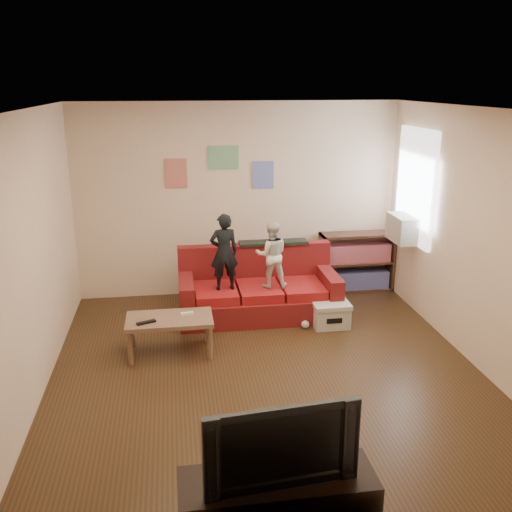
{
  "coord_description": "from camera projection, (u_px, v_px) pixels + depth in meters",
  "views": [
    {
      "loc": [
        -0.91,
        -5.31,
        2.94
      ],
      "look_at": [
        0.0,
        0.8,
        1.05
      ],
      "focal_mm": 40.0,
      "sensor_mm": 36.0,
      "label": 1
    }
  ],
  "objects": [
    {
      "name": "room_shell",
      "position": [
        268.0,
        250.0,
        5.61
      ],
      "size": [
        4.52,
        5.02,
        2.72
      ],
      "color": "#402A17",
      "rests_on": "ground"
    },
    {
      "name": "sofa",
      "position": [
        258.0,
        292.0,
        7.48
      ],
      "size": [
        2.04,
        0.94,
        0.9
      ],
      "color": "maroon",
      "rests_on": "ground"
    },
    {
      "name": "child_a",
      "position": [
        224.0,
        252.0,
        7.07
      ],
      "size": [
        0.38,
        0.27,
        0.98
      ],
      "primitive_type": "imported",
      "rotation": [
        0.0,
        0.0,
        3.23
      ],
      "color": "black",
      "rests_on": "sofa"
    },
    {
      "name": "child_b",
      "position": [
        271.0,
        255.0,
        7.18
      ],
      "size": [
        0.44,
        0.35,
        0.85
      ],
      "primitive_type": "imported",
      "rotation": [
        0.0,
        0.0,
        3.07
      ],
      "color": "white",
      "rests_on": "sofa"
    },
    {
      "name": "coffee_table",
      "position": [
        170.0,
        323.0,
        6.35
      ],
      "size": [
        0.96,
        0.53,
        0.43
      ],
      "color": "#7F5E47",
      "rests_on": "ground"
    },
    {
      "name": "remote",
      "position": [
        146.0,
        322.0,
        6.18
      ],
      "size": [
        0.22,
        0.13,
        0.02
      ],
      "primitive_type": "cube",
      "rotation": [
        0.0,
        0.0,
        0.38
      ],
      "color": "black",
      "rests_on": "coffee_table"
    },
    {
      "name": "game_controller",
      "position": [
        187.0,
        314.0,
        6.4
      ],
      "size": [
        0.15,
        0.06,
        0.03
      ],
      "primitive_type": "cube",
      "rotation": [
        0.0,
        0.0,
        0.15
      ],
      "color": "silver",
      "rests_on": "coffee_table"
    },
    {
      "name": "bookshelf",
      "position": [
        356.0,
        265.0,
        8.31
      ],
      "size": [
        1.08,
        0.32,
        0.86
      ],
      "color": "#4A2F23",
      "rests_on": "ground"
    },
    {
      "name": "window",
      "position": [
        415.0,
        186.0,
        7.4
      ],
      "size": [
        0.04,
        1.08,
        1.48
      ],
      "primitive_type": "cube",
      "color": "white",
      "rests_on": "room_shell"
    },
    {
      "name": "ac_unit",
      "position": [
        403.0,
        228.0,
        7.55
      ],
      "size": [
        0.28,
        0.55,
        0.35
      ],
      "primitive_type": "cube",
      "color": "#B7B2A3",
      "rests_on": "window"
    },
    {
      "name": "artwork_left",
      "position": [
        176.0,
        173.0,
        7.73
      ],
      "size": [
        0.3,
        0.01,
        0.4
      ],
      "primitive_type": "cube",
      "color": "#D87266",
      "rests_on": "room_shell"
    },
    {
      "name": "artwork_center",
      "position": [
        223.0,
        158.0,
        7.76
      ],
      "size": [
        0.42,
        0.01,
        0.32
      ],
      "primitive_type": "cube",
      "color": "#72B27F",
      "rests_on": "room_shell"
    },
    {
      "name": "artwork_right",
      "position": [
        263.0,
        175.0,
        7.91
      ],
      "size": [
        0.3,
        0.01,
        0.38
      ],
      "primitive_type": "cube",
      "color": "#727FCC",
      "rests_on": "room_shell"
    },
    {
      "name": "file_box",
      "position": [
        331.0,
        314.0,
        7.12
      ],
      "size": [
        0.46,
        0.35,
        0.32
      ],
      "color": "silver",
      "rests_on": "ground"
    },
    {
      "name": "tv_stand",
      "position": [
        277.0,
        508.0,
        3.77
      ],
      "size": [
        1.3,
        0.44,
        0.48
      ],
      "primitive_type": "cube",
      "rotation": [
        0.0,
        0.0,
        0.01
      ],
      "color": "black",
      "rests_on": "ground"
    },
    {
      "name": "television",
      "position": [
        278.0,
        439.0,
        3.61
      ],
      "size": [
        1.01,
        0.23,
        0.58
      ],
      "primitive_type": "imported",
      "rotation": [
        0.0,
        0.0,
        0.1
      ],
      "color": "black",
      "rests_on": "tv_stand"
    },
    {
      "name": "tissue",
      "position": [
        305.0,
        325.0,
        7.09
      ],
      "size": [
        0.13,
        0.13,
        0.1
      ],
      "primitive_type": "sphere",
      "rotation": [
        0.0,
        0.0,
        0.31
      ],
      "color": "beige",
      "rests_on": "ground"
    }
  ]
}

